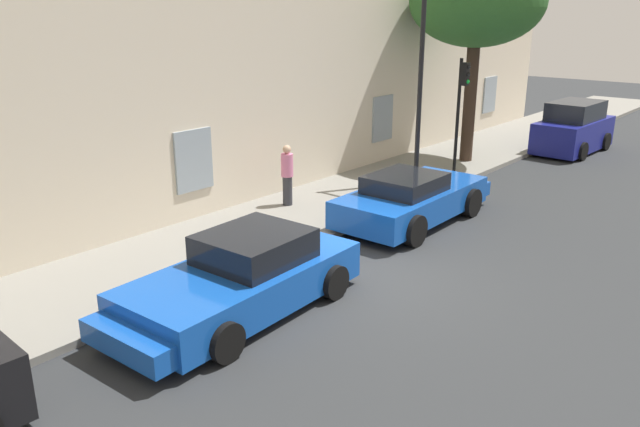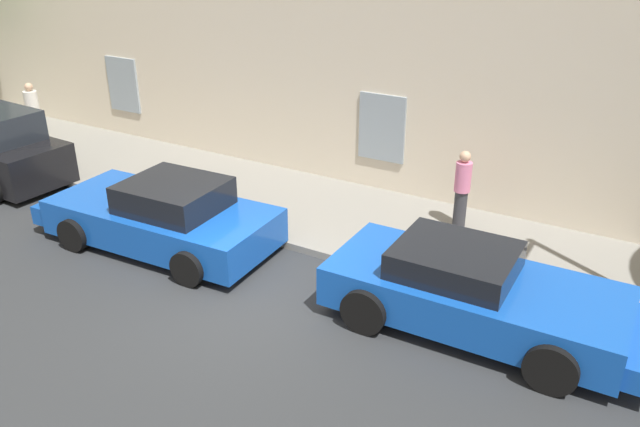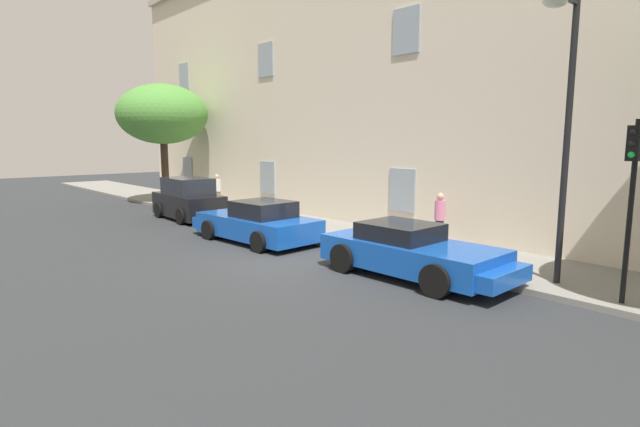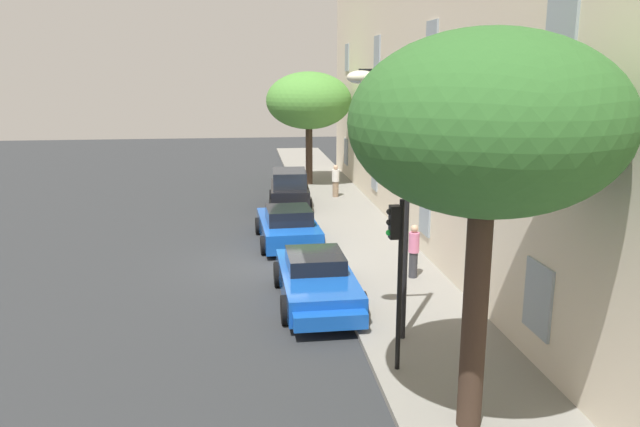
# 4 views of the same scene
# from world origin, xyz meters

# --- Properties ---
(ground_plane) EXTENTS (80.00, 80.00, 0.00)m
(ground_plane) POSITION_xyz_m (0.00, 0.00, 0.00)
(ground_plane) COLOR #2B2D30
(sidewalk) EXTENTS (60.00, 3.37, 0.14)m
(sidewalk) POSITION_xyz_m (0.00, 3.61, 0.07)
(sidewalk) COLOR gray
(sidewalk) RESTS_ON ground
(building_facade) EXTENTS (39.80, 5.40, 11.76)m
(building_facade) POSITION_xyz_m (-0.00, 7.75, 5.89)
(building_facade) COLOR beige
(building_facade) RESTS_ON ground
(sportscar_red_lead) EXTENTS (4.91, 2.35, 1.37)m
(sportscar_red_lead) POSITION_xyz_m (-2.67, 0.88, 0.60)
(sportscar_red_lead) COLOR #144CB2
(sportscar_red_lead) RESTS_ON ground
(sportscar_yellow_flank) EXTENTS (4.88, 2.18, 1.29)m
(sportscar_yellow_flank) POSITION_xyz_m (3.66, 1.24, 0.60)
(sportscar_yellow_flank) COLOR #144CB2
(sportscar_yellow_flank) RESTS_ON ground
(hatchback_parked) EXTENTS (3.90, 2.02, 1.76)m
(hatchback_parked) POSITION_xyz_m (-8.33, 1.39, 0.81)
(hatchback_parked) COLOR black
(hatchback_parked) RESTS_ON ground
(tree_near_kerb) EXTENTS (4.56, 4.56, 6.03)m
(tree_near_kerb) POSITION_xyz_m (-13.69, 2.85, 4.63)
(tree_near_kerb) COLOR #38281E
(tree_near_kerb) RESTS_ON sidewalk
(tree_midblock) EXTENTS (4.32, 4.32, 6.64)m
(tree_midblock) POSITION_xyz_m (9.94, 3.13, 5.29)
(tree_midblock) COLOR #38281E
(tree_midblock) RESTS_ON sidewalk
(traffic_light) EXTENTS (0.22, 0.36, 3.57)m
(traffic_light) POSITION_xyz_m (7.80, 2.33, 2.58)
(traffic_light) COLOR black
(traffic_light) RESTS_ON sidewalk
(street_lamp) EXTENTS (0.44, 1.42, 6.14)m
(street_lamp) POSITION_xyz_m (6.34, 2.48, 4.34)
(street_lamp) COLOR black
(street_lamp) RESTS_ON sidewalk
(pedestrian_admiring) EXTENTS (0.40, 0.40, 1.61)m
(pedestrian_admiring) POSITION_xyz_m (2.24, 4.28, 0.97)
(pedestrian_admiring) COLOR #333338
(pedestrian_admiring) RESTS_ON sidewalk
(pedestrian_strolling) EXTENTS (0.48, 0.48, 1.57)m
(pedestrian_strolling) POSITION_xyz_m (-10.02, 3.77, 0.93)
(pedestrian_strolling) COLOR #8C7259
(pedestrian_strolling) RESTS_ON sidewalk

